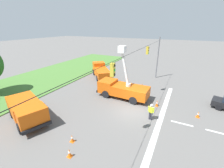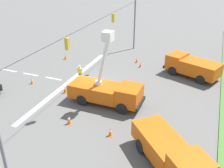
{
  "view_description": "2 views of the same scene",
  "coord_description": "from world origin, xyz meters",
  "views": [
    {
      "loc": [
        -13.94,
        -4.44,
        8.88
      ],
      "look_at": [
        1.83,
        3.4,
        2.02
      ],
      "focal_mm": 24.0,
      "sensor_mm": 36.0,
      "label": 1
    },
    {
      "loc": [
        21.78,
        10.38,
        12.21
      ],
      "look_at": [
        1.74,
        2.46,
        1.52
      ],
      "focal_mm": 42.0,
      "sensor_mm": 36.0,
      "label": 2
    }
  ],
  "objects": [
    {
      "name": "utility_truck_support_near",
      "position": [
        8.79,
        9.15,
        1.2
      ],
      "size": [
        6.26,
        5.97,
        2.35
      ],
      "color": "#D6560F",
      "rests_on": "ground"
    },
    {
      "name": "traffic_cone_mid_right",
      "position": [
        -7.93,
        1.98,
        0.35
      ],
      "size": [
        0.36,
        0.36,
        0.72
      ],
      "color": "orange",
      "rests_on": "ground"
    },
    {
      "name": "utility_truck_bucket_lift",
      "position": [
        2.73,
        2.36,
        1.3
      ],
      "size": [
        2.6,
        6.71,
        6.69
      ],
      "color": "#D6560F",
      "rests_on": "ground"
    },
    {
      "name": "lane_markings",
      "position": [
        0.0,
        -4.61,
        0.0
      ],
      "size": [
        17.6,
        15.25,
        0.01
      ],
      "color": "silver",
      "rests_on": "ground"
    },
    {
      "name": "utility_truck_support_far",
      "position": [
        -6.21,
        8.78,
        1.21
      ],
      "size": [
        4.44,
        6.39,
        2.15
      ],
      "color": "#D6560F",
      "rests_on": "ground"
    },
    {
      "name": "traffic_cone_mid_left",
      "position": [
        -6.66,
        2.82,
        0.33
      ],
      "size": [
        0.36,
        0.36,
        0.67
      ],
      "color": "orange",
      "rests_on": "ground"
    },
    {
      "name": "ground_plane",
      "position": [
        0.0,
        0.0,
        0.0
      ],
      "size": [
        200.0,
        200.0,
        0.0
      ],
      "primitive_type": "plane",
      "color": "#605E5B"
    },
    {
      "name": "traffic_cone_near_bucket",
      "position": [
        6.82,
        0.78,
        0.4
      ],
      "size": [
        0.36,
        0.36,
        0.81
      ],
      "color": "orange",
      "rests_on": "ground"
    },
    {
      "name": "traffic_cone_foreground_right",
      "position": [
        1.9,
        -6.52,
        0.33
      ],
      "size": [
        0.36,
        0.36,
        0.67
      ],
      "color": "orange",
      "rests_on": "ground"
    },
    {
      "name": "road_worker",
      "position": [
        -0.69,
        -2.19,
        1.0
      ],
      "size": [
        0.34,
        0.63,
        1.77
      ],
      "color": "#383842",
      "rests_on": "ground"
    },
    {
      "name": "traffic_cone_lane_edge_a",
      "position": [
        -5.65,
        -6.94,
        0.39
      ],
      "size": [
        0.36,
        0.36,
        0.79
      ],
      "color": "orange",
      "rests_on": "ground"
    },
    {
      "name": "traffic_cone_lane_edge_b",
      "position": [
        7.05,
        4.42,
        0.35
      ],
      "size": [
        0.36,
        0.36,
        0.72
      ],
      "color": "orange",
      "rests_on": "ground"
    },
    {
      "name": "signal_gantry",
      "position": [
        0.0,
        -0.0,
        4.25
      ],
      "size": [
        26.2,
        0.33,
        7.2
      ],
      "color": "slate",
      "rests_on": "ground"
    },
    {
      "name": "traffic_cone_foreground_left",
      "position": [
        2.37,
        -2.26,
        0.37
      ],
      "size": [
        0.36,
        0.36,
        0.76
      ],
      "color": "orange",
      "rests_on": "ground"
    }
  ]
}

